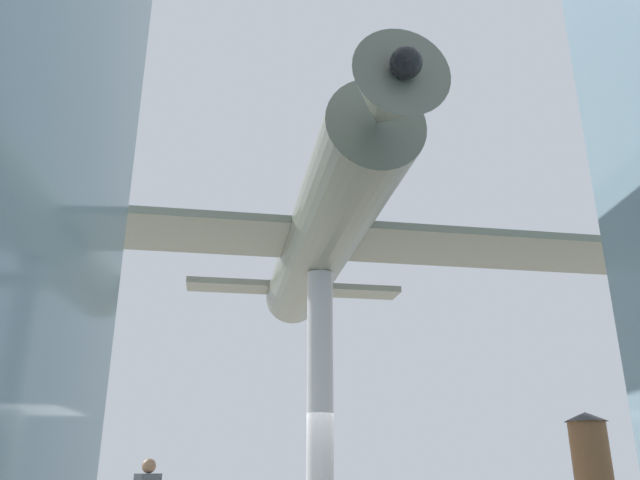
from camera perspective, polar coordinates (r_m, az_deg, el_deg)
The scene contains 3 objects.
support_pylon_central at distance 13.73m, azimuth 0.00°, elevation -14.31°, with size 0.58×0.58×5.60m.
suspended_airplane at distance 14.36m, azimuth 0.15°, elevation 0.36°, with size 20.18×12.40×2.98m.
info_kiosk at distance 13.83m, azimuth 23.75°, elevation -19.19°, with size 0.83×0.83×2.45m.
Camera 1 is at (1.59, 13.57, 1.38)m, focal length 35.00 mm.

